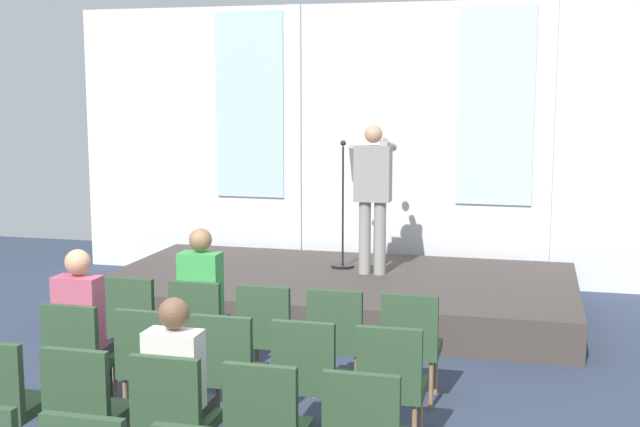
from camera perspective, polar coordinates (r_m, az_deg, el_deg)
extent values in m
cube|color=silver|center=(11.44, 3.30, 4.69)|extent=(8.31, 0.10, 3.70)
cube|color=silver|center=(11.79, -4.75, 7.27)|extent=(0.97, 0.04, 2.54)
cube|color=silver|center=(11.62, -1.75, 4.75)|extent=(0.20, 0.08, 3.70)
cube|color=silver|center=(11.16, 11.73, 7.07)|extent=(0.97, 0.04, 2.54)
cube|color=silver|center=(11.18, 14.91, 4.34)|extent=(0.20, 0.08, 3.70)
cube|color=#3F3833|center=(9.98, 1.30, -5.37)|extent=(5.39, 2.91, 0.42)
cylinder|color=gray|center=(9.98, 3.03, -1.62)|extent=(0.14, 0.14, 0.86)
cylinder|color=gray|center=(9.95, 4.05, -1.66)|extent=(0.14, 0.14, 0.86)
cube|color=gray|center=(9.86, 3.58, 2.69)|extent=(0.42, 0.22, 0.65)
cube|color=maroon|center=(9.97, 3.70, 3.19)|extent=(0.06, 0.01, 0.39)
sphere|color=tan|center=(9.84, 3.61, 5.36)|extent=(0.21, 0.21, 0.21)
cylinder|color=gray|center=(9.98, 2.31, 3.36)|extent=(0.09, 0.28, 0.45)
cylinder|color=gray|center=(9.94, 4.63, 4.55)|extent=(0.15, 0.36, 0.15)
cylinder|color=gray|center=(10.07, 4.52, 4.67)|extent=(0.11, 0.34, 0.15)
sphere|color=tan|center=(10.35, 4.30, 4.91)|extent=(0.10, 0.10, 0.10)
cylinder|color=black|center=(10.40, 1.53, -3.54)|extent=(0.28, 0.28, 0.03)
cylinder|color=black|center=(10.28, 1.55, 0.50)|extent=(0.02, 0.02, 1.45)
sphere|color=#262626|center=(10.20, 1.56, 4.76)|extent=(0.07, 0.07, 0.07)
cylinder|color=olive|center=(8.01, -10.27, -9.00)|extent=(0.04, 0.04, 0.40)
cylinder|color=olive|center=(8.17, -12.60, -8.74)|extent=(0.04, 0.04, 0.40)
cylinder|color=olive|center=(7.72, -11.32, -9.70)|extent=(0.04, 0.04, 0.40)
cylinder|color=olive|center=(7.88, -13.72, -9.41)|extent=(0.04, 0.04, 0.40)
cube|color=#2D472D|center=(7.87, -12.03, -7.54)|extent=(0.46, 0.44, 0.08)
cube|color=#2D472D|center=(7.64, -12.72, -5.95)|extent=(0.46, 0.06, 0.46)
cylinder|color=olive|center=(7.79, -6.07, -9.42)|extent=(0.04, 0.04, 0.40)
cylinder|color=olive|center=(7.91, -8.55, -9.18)|extent=(0.04, 0.04, 0.40)
cylinder|color=olive|center=(7.49, -6.98, -10.18)|extent=(0.04, 0.04, 0.40)
cylinder|color=olive|center=(7.62, -9.55, -9.90)|extent=(0.04, 0.04, 0.40)
cube|color=#2D472D|center=(7.63, -7.82, -7.95)|extent=(0.46, 0.44, 0.08)
cube|color=#2D472D|center=(7.39, -8.42, -6.33)|extent=(0.46, 0.06, 0.46)
cylinder|color=#2D2D33|center=(7.88, -7.91, -9.08)|extent=(0.10, 0.10, 0.44)
cylinder|color=#2D2D33|center=(7.82, -6.67, -9.20)|extent=(0.10, 0.10, 0.44)
cube|color=#2D2D33|center=(7.67, -7.66, -7.40)|extent=(0.34, 0.36, 0.12)
cube|color=green|center=(7.48, -8.03, -4.92)|extent=(0.36, 0.20, 0.61)
sphere|color=#8C6647|center=(7.41, -8.04, -1.76)|extent=(0.20, 0.20, 0.20)
cylinder|color=olive|center=(7.60, -1.64, -9.82)|extent=(0.04, 0.04, 0.40)
cylinder|color=olive|center=(7.71, -4.25, -9.59)|extent=(0.04, 0.04, 0.40)
cylinder|color=olive|center=(7.29, -2.38, -10.62)|extent=(0.04, 0.04, 0.40)
cylinder|color=olive|center=(7.40, -5.09, -10.37)|extent=(0.04, 0.04, 0.40)
cube|color=#2D472D|center=(7.43, -3.35, -8.34)|extent=(0.46, 0.44, 0.08)
cube|color=#2D472D|center=(7.18, -3.83, -6.69)|extent=(0.46, 0.06, 0.46)
cylinder|color=olive|center=(7.47, 3.00, -10.17)|extent=(0.04, 0.04, 0.40)
cylinder|color=olive|center=(7.54, 0.28, -9.97)|extent=(0.04, 0.04, 0.40)
cylinder|color=olive|center=(7.15, 2.46, -11.01)|extent=(0.04, 0.04, 0.40)
cylinder|color=olive|center=(7.23, -0.38, -10.79)|extent=(0.04, 0.04, 0.40)
cube|color=#2D472D|center=(7.27, 1.34, -8.69)|extent=(0.46, 0.44, 0.08)
cube|color=#2D472D|center=(7.02, 1.00, -7.02)|extent=(0.46, 0.06, 0.46)
cylinder|color=olive|center=(7.38, 7.79, -10.47)|extent=(0.04, 0.04, 0.40)
cylinder|color=olive|center=(7.42, 4.98, -10.30)|extent=(0.04, 0.04, 0.40)
cylinder|color=olive|center=(7.06, 7.47, -11.34)|extent=(0.04, 0.04, 0.40)
cylinder|color=olive|center=(7.11, 4.53, -11.16)|extent=(0.04, 0.04, 0.40)
cube|color=#2D472D|center=(7.17, 6.22, -9.00)|extent=(0.46, 0.44, 0.08)
cube|color=#2D472D|center=(6.91, 6.04, -7.32)|extent=(0.46, 0.06, 0.46)
cylinder|color=olive|center=(7.18, -13.56, -11.16)|extent=(0.04, 0.04, 0.40)
cylinder|color=olive|center=(7.35, -16.09, -10.80)|extent=(0.04, 0.04, 0.40)
cylinder|color=olive|center=(6.90, -14.90, -12.02)|extent=(0.04, 0.04, 0.40)
cylinder|color=olive|center=(7.08, -17.50, -11.62)|extent=(0.04, 0.04, 0.40)
cube|color=#2D472D|center=(7.05, -15.59, -9.56)|extent=(0.46, 0.44, 0.08)
cube|color=#2D472D|center=(6.81, -16.47, -7.84)|extent=(0.46, 0.06, 0.46)
cylinder|color=#2D2D33|center=(7.31, -15.43, -10.72)|extent=(0.10, 0.10, 0.44)
cylinder|color=#2D2D33|center=(7.22, -14.17, -10.90)|extent=(0.10, 0.10, 0.44)
cube|color=#2D2D33|center=(7.08, -15.36, -8.96)|extent=(0.34, 0.36, 0.12)
cube|color=#B24C66|center=(6.89, -15.93, -6.44)|extent=(0.36, 0.20, 0.58)
sphere|color=tan|center=(6.82, -15.98, -3.16)|extent=(0.20, 0.20, 0.20)
cylinder|color=olive|center=(6.93, -8.93, -11.76)|extent=(0.04, 0.04, 0.40)
cylinder|color=olive|center=(7.07, -11.67, -11.42)|extent=(0.04, 0.04, 0.40)
cylinder|color=olive|center=(6.64, -10.11, -12.70)|extent=(0.04, 0.04, 0.40)
cylinder|color=olive|center=(6.78, -12.95, -12.31)|extent=(0.04, 0.04, 0.40)
cube|color=#2D472D|center=(6.77, -10.97, -10.14)|extent=(0.46, 0.44, 0.08)
cube|color=#2D472D|center=(6.53, -11.75, -8.38)|extent=(0.46, 0.06, 0.46)
cylinder|color=olive|center=(6.72, -3.97, -12.32)|extent=(0.04, 0.04, 0.40)
cylinder|color=olive|center=(6.83, -6.90, -12.00)|extent=(0.04, 0.04, 0.40)
cylinder|color=olive|center=(6.42, -4.94, -13.34)|extent=(0.04, 0.04, 0.40)
cylinder|color=olive|center=(6.54, -8.00, -12.98)|extent=(0.04, 0.04, 0.40)
cube|color=#2D472D|center=(6.54, -5.99, -10.69)|extent=(0.46, 0.44, 0.08)
cube|color=#2D472D|center=(6.29, -6.63, -8.90)|extent=(0.46, 0.06, 0.46)
cylinder|color=olive|center=(6.56, 1.29, -12.81)|extent=(0.04, 0.04, 0.40)
cylinder|color=olive|center=(6.65, -1.81, -12.53)|extent=(0.04, 0.04, 0.40)
cylinder|color=olive|center=(6.26, 0.57, -13.90)|extent=(0.04, 0.04, 0.40)
cylinder|color=olive|center=(6.34, -2.68, -13.59)|extent=(0.04, 0.04, 0.40)
cube|color=#2D472D|center=(6.37, -0.66, -11.19)|extent=(0.46, 0.44, 0.08)
cube|color=#2D472D|center=(6.11, -1.13, -9.37)|extent=(0.46, 0.06, 0.46)
cylinder|color=olive|center=(6.46, 6.78, -13.21)|extent=(0.04, 0.04, 0.40)
cylinder|color=olive|center=(6.52, 3.56, -12.99)|extent=(0.04, 0.04, 0.40)
cylinder|color=olive|center=(6.21, 2.96, -14.10)|extent=(0.04, 0.04, 0.40)
cube|color=#2D472D|center=(6.25, 4.94, -11.61)|extent=(0.46, 0.44, 0.08)
cube|color=#2D472D|center=(5.98, 4.67, -9.79)|extent=(0.46, 0.06, 0.46)
cylinder|color=olive|center=(6.58, -20.49, -13.31)|extent=(0.04, 0.04, 0.40)
cube|color=#2D472D|center=(6.27, -20.12, -12.04)|extent=(0.46, 0.44, 0.08)
cube|color=#2D472D|center=(5.95, -15.08, -12.89)|extent=(0.46, 0.44, 0.08)
cube|color=#2D472D|center=(5.71, -16.12, -10.99)|extent=(0.46, 0.06, 0.46)
cube|color=#2D472D|center=(5.69, -9.48, -13.72)|extent=(0.46, 0.44, 0.08)
cube|color=#2D472D|center=(5.43, -10.37, -11.78)|extent=(0.46, 0.06, 0.46)
cube|color=#2D2D33|center=(5.72, -9.25, -12.95)|extent=(0.34, 0.36, 0.12)
cube|color=silver|center=(5.52, -9.79, -10.32)|extent=(0.36, 0.20, 0.51)
sphere|color=brown|center=(5.44, -9.80, -6.63)|extent=(0.20, 0.20, 0.20)
cube|color=#2D472D|center=(5.22, -4.04, -12.52)|extent=(0.46, 0.06, 0.46)
cube|color=#2D472D|center=(5.07, 2.78, -13.14)|extent=(0.46, 0.06, 0.46)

